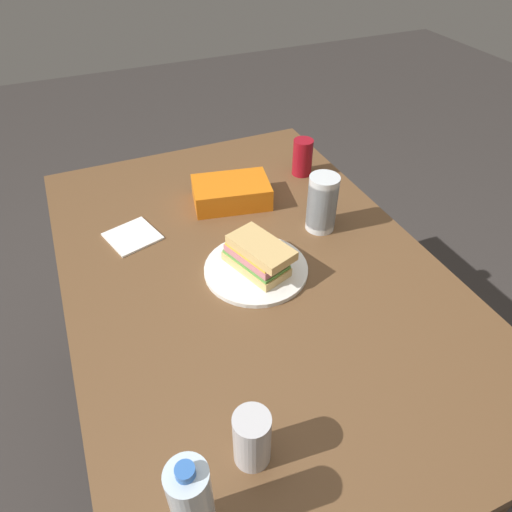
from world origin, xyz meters
TOP-DOWN VIEW (x-y plane):
  - ground_plane at (0.00, 0.00)m, footprint 8.00×8.00m
  - dining_table at (0.00, 0.00)m, footprint 1.40×0.94m
  - paper_plate at (0.01, 0.01)m, footprint 0.27×0.27m
  - sandwich at (0.02, 0.01)m, footprint 0.20×0.15m
  - soda_can_red at (-0.38, 0.34)m, footprint 0.07×0.07m
  - chip_bag at (-0.31, 0.06)m, footprint 0.19×0.25m
  - water_bottle_tall at (0.54, -0.32)m, footprint 0.06×0.06m
  - plastic_cup_stack at (-0.09, 0.25)m, footprint 0.08×0.08m
  - soda_can_silver at (0.46, -0.19)m, footprint 0.07×0.07m
  - paper_napkin at (-0.25, -0.26)m, footprint 0.16×0.16m

SIDE VIEW (x-z plane):
  - ground_plane at x=0.00m, z-range 0.00..0.00m
  - dining_table at x=0.00m, z-range 0.28..1.04m
  - paper_napkin at x=-0.25m, z-range 0.76..0.77m
  - paper_plate at x=0.01m, z-range 0.76..0.77m
  - chip_bag at x=-0.31m, z-range 0.76..0.83m
  - sandwich at x=0.02m, z-range 0.77..0.86m
  - soda_can_red at x=-0.38m, z-range 0.76..0.88m
  - soda_can_silver at x=0.46m, z-range 0.76..0.88m
  - plastic_cup_stack at x=-0.09m, z-range 0.76..0.93m
  - water_bottle_tall at x=0.54m, z-range 0.76..0.96m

